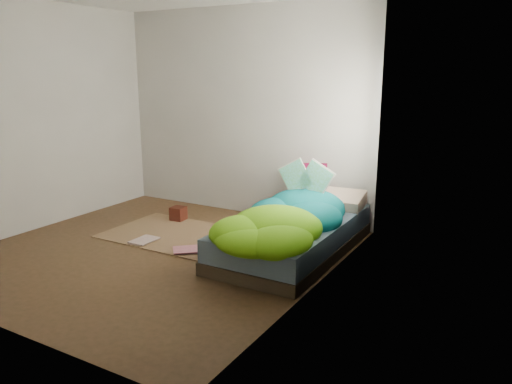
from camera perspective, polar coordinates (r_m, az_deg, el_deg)
ground at (r=5.27m, az=-11.38°, el=-6.77°), size 3.50×3.50×0.00m
room_walls at (r=4.95m, az=-12.11°, el=11.16°), size 3.54×3.54×2.62m
bed at (r=5.14m, az=4.30°, el=-5.06°), size 1.00×2.00×0.34m
duvet at (r=4.85m, az=3.24°, el=-1.97°), size 0.96×1.84×0.34m
rug at (r=5.76m, az=-8.91°, el=-4.83°), size 1.60×1.10×0.01m
pillow_floral at (r=5.64m, az=8.91°, el=-0.90°), size 0.67×0.44×0.15m
pillow_magenta at (r=5.94m, az=6.10°, el=1.27°), size 0.43×0.29×0.41m
open_book at (r=5.23m, az=5.70°, el=2.72°), size 0.50×0.15×0.30m
wooden_box at (r=6.27m, az=-8.87°, el=-2.43°), size 0.18×0.18×0.16m
floor_book_a at (r=5.65m, az=-13.46°, el=-5.23°), size 0.22×0.30×0.02m
floor_book_b at (r=5.31m, az=-7.83°, el=-6.16°), size 0.38×0.38×0.03m
floor_book_c at (r=5.24m, az=-5.61°, el=-6.40°), size 0.38×0.35×0.02m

